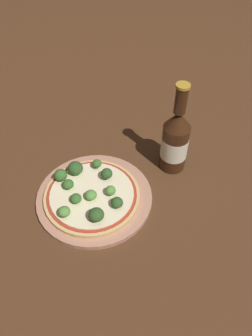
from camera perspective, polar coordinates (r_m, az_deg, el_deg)
ground_plane at (r=0.77m, az=-6.12°, el=-4.40°), size 3.00×3.00×0.00m
plate at (r=0.76m, az=-5.47°, el=-5.08°), size 0.26×0.26×0.01m
pizza at (r=0.74m, az=-5.95°, el=-4.73°), size 0.22×0.22×0.01m
broccoli_floret_0 at (r=0.68m, az=-5.21°, el=-8.11°), size 0.03×0.03×0.03m
broccoli_floret_1 at (r=0.75m, az=-10.05°, el=-2.80°), size 0.03×0.03×0.02m
broccoli_floret_2 at (r=0.72m, az=-2.70°, el=-3.94°), size 0.02×0.02×0.03m
broccoli_floret_3 at (r=0.75m, az=-3.50°, el=-0.82°), size 0.03×0.03×0.03m
broccoli_floret_4 at (r=0.77m, az=-8.82°, el=-0.05°), size 0.04×0.04×0.03m
broccoli_floret_5 at (r=0.72m, az=-6.14°, el=-4.71°), size 0.03×0.03×0.02m
broccoli_floret_6 at (r=0.70m, az=-1.57°, el=-6.05°), size 0.03×0.03×0.02m
broccoli_floret_7 at (r=0.70m, az=-10.71°, el=-7.48°), size 0.03×0.03×0.02m
broccoli_floret_8 at (r=0.77m, az=-11.31°, el=-1.21°), size 0.03×0.03×0.03m
broccoli_floret_9 at (r=0.72m, az=-8.71°, el=-5.27°), size 0.02×0.02×0.02m
broccoli_floret_10 at (r=0.78m, az=-5.08°, el=0.77°), size 0.02×0.02×0.02m
beer_bottle at (r=0.78m, az=8.56°, el=4.81°), size 0.06×0.06×0.23m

